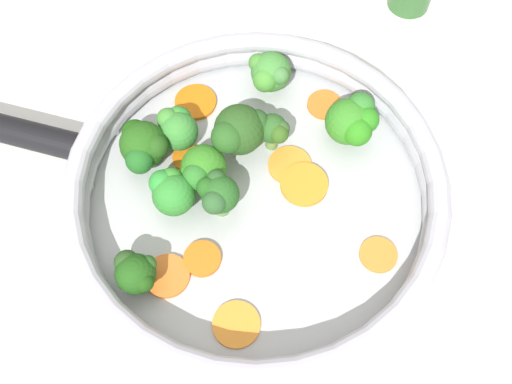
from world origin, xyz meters
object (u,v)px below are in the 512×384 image
Objects in this scene: broccoli_floret_1 at (177,127)px; carrot_slice_6 at (304,184)px; broccoli_floret_2 at (270,73)px; carrot_slice_8 at (324,105)px; broccoli_floret_0 at (239,130)px; broccoli_floret_3 at (273,130)px; carrot_slice_4 at (236,324)px; carrot_slice_9 at (177,122)px; carrot_slice_0 at (167,276)px; carrot_slice_1 at (202,259)px; carrot_slice_5 at (378,255)px; broccoli_floret_4 at (142,147)px; carrot_slice_2 at (196,102)px; carrot_slice_7 at (290,165)px; broccoli_floret_7 at (136,272)px; broccoli_floret_5 at (171,190)px; broccoli_floret_9 at (353,121)px; broccoli_floret_6 at (218,194)px; broccoli_floret_8 at (201,170)px; skillet at (256,202)px; carrot_slice_3 at (187,158)px.

carrot_slice_6 is at bearing 179.83° from broccoli_floret_1.
carrot_slice_8 is at bearing -176.76° from broccoli_floret_2.
broccoli_floret_3 is at bearing -150.84° from broccoli_floret_0.
carrot_slice_4 is 0.21m from carrot_slice_9.
carrot_slice_8 is at bearing -106.39° from carrot_slice_0.
carrot_slice_8 is at bearing -102.58° from carrot_slice_1.
broccoli_floret_2 is 1.07× the size of broccoli_floret_3.
broccoli_floret_4 reaches higher than carrot_slice_5.
carrot_slice_6 is 1.29× the size of carrot_slice_8.
broccoli_floret_0 reaches higher than broccoli_floret_2.
carrot_slice_7 is at bearing 164.56° from carrot_slice_2.
carrot_slice_7 is at bearing -116.33° from broccoli_floret_7.
carrot_slice_0 is 0.08m from broccoli_floret_5.
carrot_slice_2 reaches higher than carrot_slice_5.
carrot_slice_9 is (0.01, 0.03, 0.00)m from carrot_slice_2.
carrot_slice_5 is at bearing 169.34° from broccoli_floret_1.
broccoli_floret_5 is 0.18m from broccoli_floret_9.
carrot_slice_0 and carrot_slice_8 have the same top height.
broccoli_floret_5 is at bearing 43.49° from carrot_slice_7.
carrot_slice_6 is 0.02m from carrot_slice_7.
broccoli_floret_6 is at bearing 167.07° from broccoli_floret_4.
broccoli_floret_6 is at bearing -101.62° from carrot_slice_0.
carrot_slice_4 is 0.19m from broccoli_floret_1.
broccoli_floret_3 is at bearing -33.26° from carrot_slice_6.
carrot_slice_7 is at bearing -122.47° from broccoli_floret_6.
carrot_slice_4 is 0.71× the size of broccoli_floret_0.
broccoli_floret_5 reaches higher than carrot_slice_6.
broccoli_floret_7 is (0.05, 0.17, -0.00)m from broccoli_floret_3.
carrot_slice_5 is 0.21m from broccoli_floret_2.
broccoli_floret_9 is (-0.16, -0.02, 0.03)m from carrot_slice_2.
carrot_slice_1 is at bearing 124.87° from carrot_slice_9.
carrot_slice_7 is at bearing -172.71° from broccoli_floret_1.
carrot_slice_9 is 0.10m from broccoli_floret_2.
broccoli_floret_2 reaches higher than carrot_slice_5.
broccoli_floret_8 reaches higher than broccoli_floret_3.
broccoli_floret_1 is at bearing -68.25° from broccoli_floret_5.
carrot_slice_5 is (-0.17, -0.09, -0.00)m from carrot_slice_0.
carrot_slice_5 and carrot_slice_8 have the same top height.
broccoli_floret_5 is 0.03m from broccoli_floret_8.
carrot_slice_1 is 0.69× the size of broccoli_floret_8.
broccoli_floret_3 reaches higher than carrot_slice_8.
carrot_slice_6 is at bearing 161.10° from carrot_slice_2.
broccoli_floret_5 is (0.02, -0.07, 0.03)m from carrot_slice_0.
skillet is at bearing -105.86° from carrot_slice_1.
broccoli_floret_4 is at bearing -12.93° from broccoli_floret_6.
broccoli_floret_2 reaches higher than carrot_slice_3.
carrot_slice_1 reaches higher than carrot_slice_4.
carrot_slice_3 is (-0.02, 0.06, 0.00)m from carrot_slice_2.
carrot_slice_3 is 0.16m from broccoli_floret_9.
carrot_slice_1 is 0.68× the size of broccoli_floret_6.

